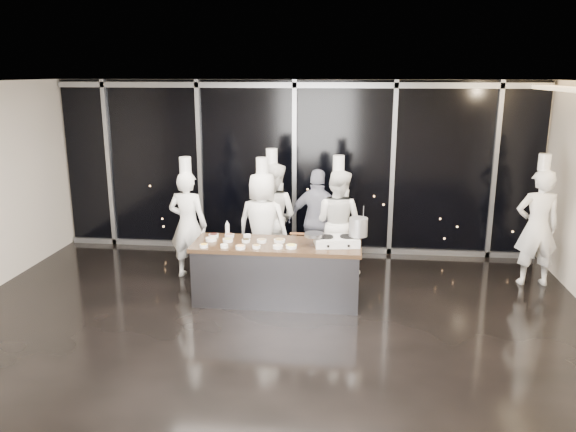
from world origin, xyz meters
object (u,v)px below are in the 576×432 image
(chef_far_left, at_px, (188,224))
(chef_right, at_px, (337,222))
(stock_pot, at_px, (358,227))
(chef_side, at_px, (537,227))
(chef_left, at_px, (263,225))
(guest, at_px, (318,221))
(demo_counter, at_px, (277,272))
(stove, at_px, (337,241))
(chef_center, at_px, (272,217))
(frying_pan, at_px, (314,235))

(chef_far_left, xyz_separation_m, chef_right, (2.43, 0.45, -0.01))
(stock_pot, relative_size, chef_far_left, 0.13)
(chef_side, bearing_deg, stock_pot, 17.45)
(chef_left, distance_m, guest, 0.97)
(chef_far_left, xyz_separation_m, chef_left, (1.22, 0.13, -0.01))
(chef_side, bearing_deg, guest, -7.70)
(chef_far_left, xyz_separation_m, guest, (2.11, 0.51, -0.03))
(chef_side, bearing_deg, chef_far_left, -1.11)
(demo_counter, distance_m, guest, 1.53)
(demo_counter, relative_size, stove, 3.59)
(guest, bearing_deg, chef_center, 10.61)
(chef_far_left, height_order, chef_side, chef_side)
(chef_left, relative_size, chef_side, 0.95)
(stock_pot, distance_m, chef_right, 1.34)
(stove, bearing_deg, chef_right, 81.80)
(frying_pan, xyz_separation_m, chef_far_left, (-2.13, 0.91, -0.15))
(stock_pot, bearing_deg, guest, 116.16)
(demo_counter, xyz_separation_m, stove, (0.87, 0.01, 0.51))
(guest, distance_m, chef_right, 0.33)
(chef_left, bearing_deg, chef_center, -95.00)
(stove, bearing_deg, demo_counter, 171.16)
(demo_counter, relative_size, chef_left, 1.23)
(chef_left, xyz_separation_m, chef_center, (0.11, 0.36, 0.05))
(frying_pan, bearing_deg, chef_center, 110.44)
(chef_center, bearing_deg, chef_side, -163.75)
(frying_pan, distance_m, stock_pot, 0.65)
(chef_right, bearing_deg, chef_side, -159.46)
(chef_left, bearing_deg, chef_far_left, 18.03)
(demo_counter, xyz_separation_m, chef_far_left, (-1.59, 0.87, 0.46))
(demo_counter, distance_m, frying_pan, 0.82)
(guest, bearing_deg, frying_pan, 99.86)
(chef_left, bearing_deg, stove, 153.06)
(frying_pan, relative_size, chef_right, 0.25)
(chef_right, bearing_deg, guest, 13.03)
(demo_counter, height_order, frying_pan, frying_pan)
(chef_center, xyz_separation_m, chef_side, (4.26, -0.20, 0.01))
(stove, bearing_deg, chef_far_left, 151.47)
(stove, height_order, stock_pot, stock_pot)
(chef_far_left, bearing_deg, chef_left, -165.60)
(stove, xyz_separation_m, chef_far_left, (-2.46, 0.86, -0.05))
(demo_counter, relative_size, chef_far_left, 1.22)
(stove, distance_m, guest, 1.42)
(chef_side, bearing_deg, stove, 16.10)
(chef_far_left, bearing_deg, stove, 168.87)
(stove, height_order, chef_center, chef_center)
(frying_pan, xyz_separation_m, chef_center, (-0.80, 1.40, -0.12))
(chef_left, xyz_separation_m, chef_right, (1.21, 0.32, 0.00))
(stove, distance_m, chef_right, 1.31)
(frying_pan, relative_size, chef_side, 0.24)
(demo_counter, relative_size, frying_pan, 4.80)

